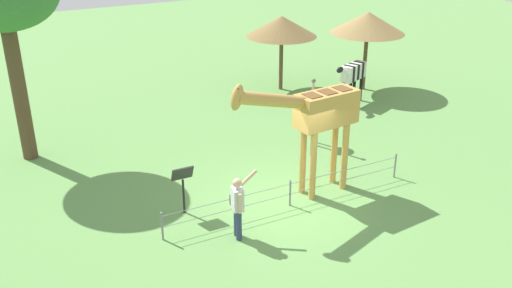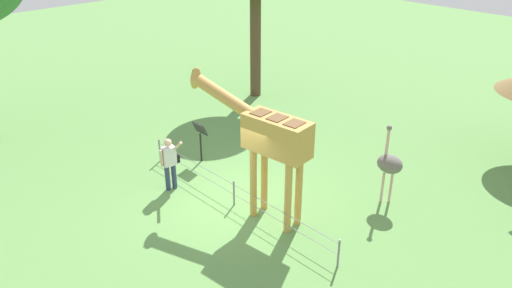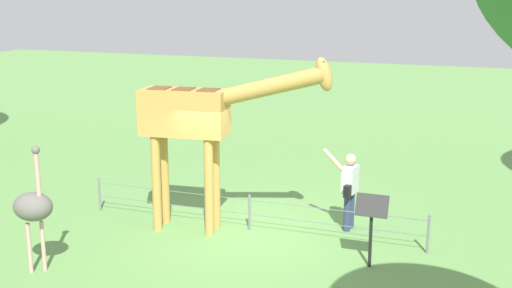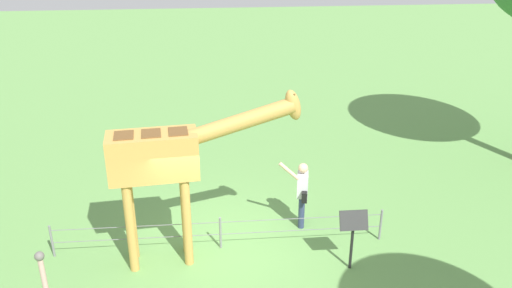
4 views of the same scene
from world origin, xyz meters
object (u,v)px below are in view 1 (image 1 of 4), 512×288
zebra (352,74)px  shade_hut_far (282,26)px  ostrich (316,110)px  info_sign (183,180)px  visitor (238,204)px  giraffe (317,115)px  shade_hut_near (368,23)px

zebra → shade_hut_far: shade_hut_far is taller
ostrich → info_sign: bearing=21.8°
visitor → shade_hut_far: bearing=-124.9°
ostrich → shade_hut_far: bearing=-108.4°
visitor → info_sign: 1.81m
giraffe → info_sign: giraffe is taller
zebra → info_sign: 9.98m
giraffe → visitor: (2.78, 1.01, -1.38)m
giraffe → shade_hut_near: (-6.70, -6.62, 0.48)m
zebra → shade_hut_far: size_ratio=0.58×
shade_hut_near → info_sign: (10.22, 5.97, -1.82)m
info_sign → zebra: bearing=-151.2°
giraffe → info_sign: bearing=-10.4°
shade_hut_near → info_sign: bearing=30.3°
ostrich → zebra: bearing=-141.7°
shade_hut_near → zebra: bearing=38.1°
giraffe → zebra: (-5.22, -5.45, -1.12)m
shade_hut_near → giraffe: bearing=44.6°
shade_hut_near → shade_hut_far: size_ratio=1.05×
shade_hut_near → shade_hut_far: 3.45m
info_sign → visitor: bearing=113.9°
visitor → zebra: visitor is taller
visitor → info_sign: visitor is taller
zebra → info_sign: size_ratio=1.35×
shade_hut_near → info_sign: shade_hut_near is taller
visitor → shade_hut_far: size_ratio=0.55×
zebra → shade_hut_far: (1.58, -2.74, 1.46)m
giraffe → info_sign: (3.52, -0.64, -1.33)m
zebra → ostrich: bearing=38.3°
ostrich → info_sign: ostrich is taller
info_sign → ostrich: bearing=-158.2°
ostrich → shade_hut_near: shade_hut_near is taller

